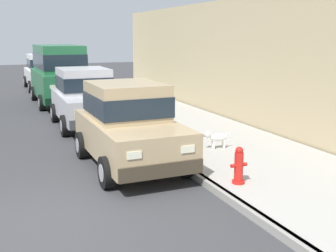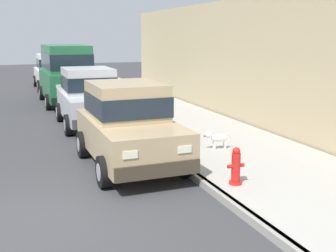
# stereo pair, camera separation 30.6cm
# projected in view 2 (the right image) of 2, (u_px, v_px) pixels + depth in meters

# --- Properties ---
(ground_plane) EXTENTS (80.00, 80.00, 0.00)m
(ground_plane) POSITION_uv_depth(u_px,v_px,m) (37.00, 221.00, 6.81)
(ground_plane) COLOR #38383A
(curb) EXTENTS (0.16, 64.00, 0.14)m
(curb) POSITION_uv_depth(u_px,v_px,m) (216.00, 192.00, 7.90)
(curb) COLOR gray
(curb) RESTS_ON ground
(sidewalk) EXTENTS (3.60, 64.00, 0.14)m
(sidewalk) POSITION_uv_depth(u_px,v_px,m) (296.00, 180.00, 8.52)
(sidewalk) COLOR #A8A59E
(sidewalk) RESTS_ON ground
(car_tan_hatchback) EXTENTS (1.99, 3.82, 1.88)m
(car_tan_hatchback) POSITION_uv_depth(u_px,v_px,m) (128.00, 123.00, 9.57)
(car_tan_hatchback) COLOR tan
(car_tan_hatchback) RESTS_ON ground
(car_silver_hatchback) EXTENTS (1.98, 3.81, 1.88)m
(car_silver_hatchback) POSITION_uv_depth(u_px,v_px,m) (89.00, 96.00, 13.88)
(car_silver_hatchback) COLOR #BCBCC1
(car_silver_hatchback) RESTS_ON ground
(car_green_van) EXTENTS (2.17, 4.92, 2.52)m
(car_green_van) POSITION_uv_depth(u_px,v_px,m) (66.00, 71.00, 18.40)
(car_green_van) COLOR #23663D
(car_green_van) RESTS_ON ground
(car_white_sedan) EXTENTS (2.07, 4.61, 1.92)m
(car_white_sedan) POSITION_uv_depth(u_px,v_px,m) (53.00, 71.00, 23.73)
(car_white_sedan) COLOR white
(car_white_sedan) RESTS_ON ground
(dog_white) EXTENTS (0.75, 0.27, 0.49)m
(dog_white) POSITION_uv_depth(u_px,v_px,m) (217.00, 138.00, 10.57)
(dog_white) COLOR white
(dog_white) RESTS_ON sidewalk
(fire_hydrant) EXTENTS (0.34, 0.24, 0.72)m
(fire_hydrant) POSITION_uv_depth(u_px,v_px,m) (236.00, 167.00, 8.04)
(fire_hydrant) COLOR red
(fire_hydrant) RESTS_ON sidewalk
(building_facade) EXTENTS (0.50, 20.00, 4.11)m
(building_facade) POSITION_uv_depth(u_px,v_px,m) (233.00, 61.00, 14.74)
(building_facade) COLOR tan
(building_facade) RESTS_ON ground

